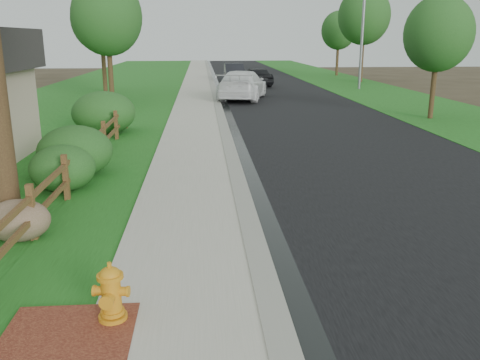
{
  "coord_description": "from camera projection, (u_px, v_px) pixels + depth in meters",
  "views": [
    {
      "loc": [
        -0.51,
        -6.14,
        3.61
      ],
      "look_at": [
        0.22,
        3.38,
        0.94
      ],
      "focal_mm": 38.0,
      "sensor_mm": 36.0,
      "label": 1
    }
  ],
  "objects": [
    {
      "name": "ground",
      "position": [
        243.0,
        313.0,
        6.9
      ],
      "size": [
        120.0,
        120.0,
        0.0
      ],
      "primitive_type": "plane",
      "color": "#352B1D"
    },
    {
      "name": "road",
      "position": [
        264.0,
        85.0,
        40.85
      ],
      "size": [
        8.0,
        90.0,
        0.02
      ],
      "primitive_type": "cube",
      "color": "black",
      "rests_on": "ground"
    },
    {
      "name": "curb",
      "position": [
        212.0,
        84.0,
        40.52
      ],
      "size": [
        0.4,
        90.0,
        0.12
      ],
      "primitive_type": "cube",
      "color": "gray",
      "rests_on": "ground"
    },
    {
      "name": "wet_gutter",
      "position": [
        217.0,
        85.0,
        40.56
      ],
      "size": [
        0.5,
        90.0,
        0.0
      ],
      "primitive_type": "cube",
      "color": "black",
      "rests_on": "road"
    },
    {
      "name": "sidewalk",
      "position": [
        196.0,
        85.0,
        40.43
      ],
      "size": [
        2.2,
        90.0,
        0.1
      ],
      "primitive_type": "cube",
      "color": "#AAA794",
      "rests_on": "ground"
    },
    {
      "name": "grass_strip",
      "position": [
        172.0,
        85.0,
        40.3
      ],
      "size": [
        1.6,
        90.0,
        0.06
      ],
      "primitive_type": "cube",
      "color": "#1E4F16",
      "rests_on": "ground"
    },
    {
      "name": "lawn_near",
      "position": [
        105.0,
        86.0,
        39.92
      ],
      "size": [
        9.0,
        90.0,
        0.04
      ],
      "primitive_type": "cube",
      "color": "#1E4F16",
      "rests_on": "ground"
    },
    {
      "name": "verge_far",
      "position": [
        348.0,
        84.0,
        41.35
      ],
      "size": [
        6.0,
        90.0,
        0.04
      ],
      "primitive_type": "cube",
      "color": "#1E4F16",
      "rests_on": "ground"
    },
    {
      "name": "ranch_fence",
      "position": [
        78.0,
        163.0,
        12.62
      ],
      "size": [
        0.12,
        16.92,
        1.1
      ],
      "color": "#462917",
      "rests_on": "ground"
    },
    {
      "name": "fire_hydrant",
      "position": [
        111.0,
        294.0,
        6.47
      ],
      "size": [
        0.52,
        0.42,
        0.8
      ],
      "color": "#BF7816",
      "rests_on": "sidewalk"
    },
    {
      "name": "white_suv",
      "position": [
        242.0,
        85.0,
        30.66
      ],
      "size": [
        3.76,
        6.37,
        1.73
      ],
      "primitive_type": "imported",
      "rotation": [
        0.0,
        0.0,
        2.91
      ],
      "color": "white",
      "rests_on": "road"
    },
    {
      "name": "dark_car_mid",
      "position": [
        256.0,
        76.0,
        39.51
      ],
      "size": [
        2.6,
        4.54,
        1.46
      ],
      "primitive_type": "imported",
      "rotation": [
        0.0,
        0.0,
        3.36
      ],
      "color": "black",
      "rests_on": "road"
    },
    {
      "name": "dark_car_far",
      "position": [
        234.0,
        72.0,
        43.75
      ],
      "size": [
        1.63,
        4.58,
        1.5
      ],
      "primitive_type": "imported",
      "rotation": [
        0.0,
        0.0,
        0.01
      ],
      "color": "black",
      "rests_on": "road"
    },
    {
      "name": "streetlight",
      "position": [
        361.0,
        10.0,
        35.61
      ],
      "size": [
        2.26,
        0.36,
        9.75
      ],
      "color": "gray",
      "rests_on": "ground"
    },
    {
      "name": "boulder",
      "position": [
        18.0,
        220.0,
        9.28
      ],
      "size": [
        1.26,
        0.99,
        0.78
      ],
      "primitive_type": "ellipsoid",
      "rotation": [
        0.0,
        0.0,
        0.1
      ],
      "color": "brown",
      "rests_on": "ground"
    },
    {
      "name": "shrub_b",
      "position": [
        75.0,
        151.0,
        13.58
      ],
      "size": [
        2.22,
        2.22,
        1.38
      ],
      "primitive_type": "ellipsoid",
      "rotation": [
        0.0,
        0.0,
        0.13
      ],
      "color": "#1E4D1B",
      "rests_on": "ground"
    },
    {
      "name": "shrub_c",
      "position": [
        63.0,
        168.0,
        12.32
      ],
      "size": [
        1.92,
        1.92,
        1.13
      ],
      "primitive_type": "ellipsoid",
      "rotation": [
        0.0,
        0.0,
        -0.27
      ],
      "color": "#1E4D1B",
      "rests_on": "ground"
    },
    {
      "name": "shrub_d",
      "position": [
        104.0,
        113.0,
        19.64
      ],
      "size": [
        3.04,
        3.04,
        1.65
      ],
      "primitive_type": "ellipsoid",
      "rotation": [
        0.0,
        0.0,
        -0.3
      ],
      "color": "#1E4D1B",
      "rests_on": "ground"
    },
    {
      "name": "tree_near_left",
      "position": [
        107.0,
        17.0,
        28.13
      ],
      "size": [
        3.91,
        3.91,
        6.92
      ],
      "color": "#342015",
      "rests_on": "ground"
    },
    {
      "name": "tree_near_right",
      "position": [
        438.0,
        34.0,
        22.49
      ],
      "size": [
        3.04,
        3.04,
        5.48
      ],
      "color": "#342015",
      "rests_on": "ground"
    },
    {
      "name": "tree_mid_left",
      "position": [
        101.0,
        20.0,
        33.39
      ],
      "size": [
        3.87,
        3.87,
        6.92
      ],
      "color": "#342015",
      "rests_on": "ground"
    },
    {
      "name": "tree_mid_right",
      "position": [
        364.0,
        16.0,
        41.65
      ],
      "size": [
        4.27,
        4.27,
        7.74
      ],
      "color": "#342015",
      "rests_on": "ground"
    },
    {
      "name": "tree_far_right",
      "position": [
        339.0,
        30.0,
        49.38
      ],
      "size": [
        3.37,
        3.37,
        6.21
      ],
      "color": "#342015",
      "rests_on": "ground"
    }
  ]
}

